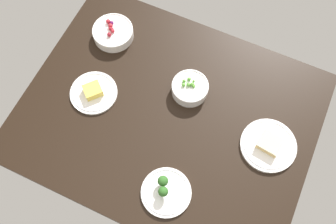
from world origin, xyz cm
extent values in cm
cube|color=black|center=(0.00, 0.00, 2.00)|extent=(112.35, 88.78, 4.00)
cylinder|color=white|center=(39.64, 3.88, 4.66)|extent=(21.16, 21.16, 1.33)
torus|color=#B7B7BC|center=(39.64, 3.88, 5.33)|extent=(19.12, 19.12, 0.50)
cube|color=beige|center=(39.64, 3.88, 5.93)|extent=(8.95, 8.41, 1.20)
cube|color=#E5B24C|center=(39.64, 3.88, 6.93)|extent=(8.95, 8.41, 0.80)
cube|color=beige|center=(39.64, 3.88, 7.93)|extent=(8.95, 8.41, 1.20)
cylinder|color=white|center=(-36.07, 23.07, 6.12)|extent=(16.98, 16.98, 4.24)
torus|color=white|center=(-36.07, 23.07, 8.24)|extent=(17.10, 17.10, 0.80)
sphere|color=#59144C|center=(-37.76, 25.66, 9.09)|extent=(1.70, 1.70, 1.70)
sphere|color=maroon|center=(-35.92, 20.13, 9.13)|extent=(1.78, 1.78, 1.78)
sphere|color=#B2232D|center=(-35.52, 22.31, 9.08)|extent=(1.69, 1.69, 1.69)
sphere|color=#B2232D|center=(-37.47, 24.13, 9.20)|extent=(1.92, 1.92, 1.92)
sphere|color=#B2232D|center=(-39.33, 25.65, 9.20)|extent=(1.92, 1.92, 1.92)
sphere|color=#B2232D|center=(-36.93, 22.91, 8.95)|extent=(1.43, 1.43, 1.43)
sphere|color=maroon|center=(-36.22, 22.81, 9.11)|extent=(1.74, 1.74, 1.74)
cylinder|color=white|center=(3.73, 12.55, 6.40)|extent=(14.35, 14.35, 4.80)
torus|color=white|center=(3.73, 12.55, 8.80)|extent=(14.58, 14.58, 0.80)
sphere|color=#599E38|center=(5.13, 12.62, 9.36)|extent=(1.11, 1.11, 1.11)
sphere|color=#599E38|center=(3.01, 12.34, 9.60)|extent=(1.59, 1.59, 1.59)
sphere|color=#599E38|center=(4.20, 14.75, 9.31)|extent=(1.01, 1.01, 1.01)
sphere|color=#599E38|center=(1.32, 11.52, 9.55)|extent=(1.50, 1.50, 1.50)
sphere|color=#599E38|center=(0.79, 13.14, 9.48)|extent=(1.36, 1.36, 1.36)
sphere|color=#599E38|center=(2.27, 14.72, 9.54)|extent=(1.47, 1.47, 1.47)
sphere|color=#599E38|center=(4.29, 13.02, 9.58)|extent=(1.54, 1.54, 1.54)
sphere|color=#599E38|center=(5.15, 13.04, 9.33)|extent=(1.05, 1.05, 1.05)
cylinder|color=white|center=(12.21, -28.10, 4.62)|extent=(18.14, 18.14, 1.25)
torus|color=#B7B7BC|center=(12.21, -28.10, 5.25)|extent=(16.46, 16.46, 0.50)
cylinder|color=#9EBC72|center=(11.48, -29.01, 6.42)|extent=(1.27, 1.27, 2.35)
sphere|color=#2D6023|center=(11.48, -29.01, 8.95)|extent=(3.62, 3.62, 3.62)
cylinder|color=#9EBC72|center=(9.86, -25.68, 6.35)|extent=(1.33, 1.33, 2.21)
sphere|color=#2D6023|center=(9.86, -25.68, 8.88)|extent=(3.81, 3.81, 3.81)
cylinder|color=white|center=(-30.56, -4.27, 4.51)|extent=(18.86, 18.86, 1.03)
torus|color=#B7B7BC|center=(-30.56, -4.27, 5.03)|extent=(17.10, 17.10, 0.50)
cube|color=#F2D14C|center=(-30.56, -4.27, 6.70)|extent=(8.96, 9.02, 3.34)
camera|label=1|loc=(23.83, -51.79, 141.45)|focal=40.85mm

